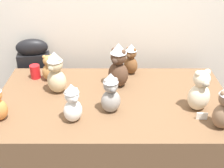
{
  "coord_description": "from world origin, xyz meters",
  "views": [
    {
      "loc": [
        -0.01,
        -1.53,
        1.83
      ],
      "look_at": [
        0.0,
        0.25,
        0.82
      ],
      "focal_mm": 46.81,
      "sensor_mm": 36.0,
      "label": 1
    }
  ],
  "objects": [
    {
      "name": "party_cup_red",
      "position": [
        -0.63,
        0.57,
        0.76
      ],
      "size": [
        0.08,
        0.08,
        0.11
      ],
      "primitive_type": "cylinder",
      "color": "red",
      "rests_on": "display_table"
    },
    {
      "name": "teddy_bear_snow",
      "position": [
        -0.25,
        -0.01,
        0.83
      ],
      "size": [
        0.16,
        0.15,
        0.27
      ],
      "rotation": [
        0.0,
        0.0,
        0.6
      ],
      "color": "white",
      "rests_on": "display_table"
    },
    {
      "name": "name_card_front_left",
      "position": [
        0.57,
        -0.0,
        0.73
      ],
      "size": [
        0.07,
        0.01,
        0.05
      ],
      "primitive_type": "cube",
      "rotation": [
        0.0,
        0.0,
        -0.07
      ],
      "color": "white",
      "rests_on": "display_table"
    },
    {
      "name": "teddy_bear_cream",
      "position": [
        0.57,
        0.12,
        0.84
      ],
      "size": [
        0.18,
        0.17,
        0.3
      ],
      "rotation": [
        0.0,
        0.0,
        0.32
      ],
      "color": "beige",
      "rests_on": "display_table"
    },
    {
      "name": "teddy_bear_ash",
      "position": [
        -0.01,
        0.09,
        0.84
      ],
      "size": [
        0.15,
        0.14,
        0.29
      ],
      "rotation": [
        0.0,
        0.0,
        0.23
      ],
      "color": "gray",
      "rests_on": "display_table"
    },
    {
      "name": "teddy_bear_chestnut",
      "position": [
        0.15,
        0.64,
        0.83
      ],
      "size": [
        0.15,
        0.15,
        0.26
      ],
      "rotation": [
        0.0,
        0.0,
        -0.59
      ],
      "color": "brown",
      "rests_on": "display_table"
    },
    {
      "name": "display_table",
      "position": [
        0.0,
        0.25,
        0.35
      ],
      "size": [
        1.69,
        0.97,
        0.7
      ],
      "primitive_type": "cube",
      "color": "brown",
      "rests_on": "ground_plane"
    },
    {
      "name": "instrument_case",
      "position": [
        -0.71,
        0.87,
        0.47
      ],
      "size": [
        0.29,
        0.16,
        0.92
      ],
      "rotation": [
        0.0,
        0.0,
        0.14
      ],
      "color": "black",
      "rests_on": "ground_plane"
    },
    {
      "name": "teddy_bear_mocha",
      "position": [
        0.67,
        -0.08,
        0.85
      ],
      "size": [
        0.16,
        0.14,
        0.3
      ],
      "rotation": [
        0.0,
        0.0,
        0.24
      ],
      "color": "#7F6047",
      "rests_on": "display_table"
    },
    {
      "name": "teddy_bear_sand",
      "position": [
        -0.41,
        0.35,
        0.86
      ],
      "size": [
        0.19,
        0.18,
        0.32
      ],
      "rotation": [
        0.0,
        0.0,
        -0.46
      ],
      "color": "#CCB78E",
      "rests_on": "display_table"
    },
    {
      "name": "teddy_bear_caramel",
      "position": [
        -0.5,
        0.53,
        0.81
      ],
      "size": [
        0.13,
        0.12,
        0.22
      ],
      "rotation": [
        0.0,
        0.0,
        0.23
      ],
      "color": "#B27A42",
      "rests_on": "display_table"
    },
    {
      "name": "teddy_bear_cocoa",
      "position": [
        0.04,
        0.44,
        0.87
      ],
      "size": [
        0.2,
        0.2,
        0.35
      ],
      "rotation": [
        0.0,
        0.0,
        -0.54
      ],
      "color": "#4C3323",
      "rests_on": "display_table"
    }
  ]
}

